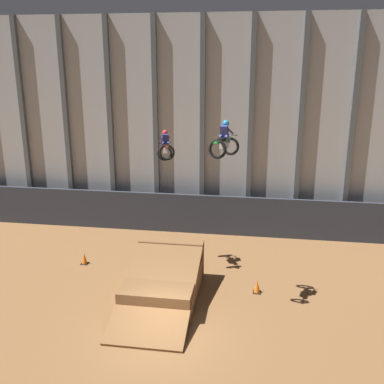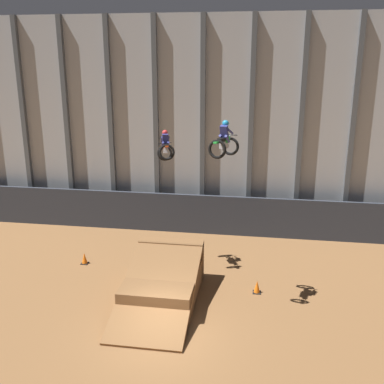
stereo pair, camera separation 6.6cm
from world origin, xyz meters
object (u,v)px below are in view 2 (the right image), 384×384
(rider_bike_left_air, at_px, (166,148))
(rider_bike_right_air, at_px, (224,142))
(dirt_ramp, at_px, (164,281))
(traffic_cone_near_ramp, at_px, (257,287))
(traffic_cone_arena_edge, at_px, (84,258))

(rider_bike_left_air, height_order, rider_bike_right_air, rider_bike_right_air)
(dirt_ramp, height_order, rider_bike_right_air, rider_bike_right_air)
(rider_bike_right_air, height_order, traffic_cone_near_ramp, rider_bike_right_air)
(rider_bike_right_air, relative_size, traffic_cone_near_ramp, 3.09)
(rider_bike_right_air, bearing_deg, traffic_cone_arena_edge, 177.45)
(dirt_ramp, height_order, traffic_cone_near_ramp, dirt_ramp)
(traffic_cone_near_ramp, xyz_separation_m, traffic_cone_arena_edge, (-8.71, 1.63, 0.00))
(traffic_cone_near_ramp, relative_size, traffic_cone_arena_edge, 1.00)
(dirt_ramp, bearing_deg, traffic_cone_near_ramp, 11.73)
(traffic_cone_near_ramp, distance_m, traffic_cone_arena_edge, 8.86)
(rider_bike_left_air, xyz_separation_m, rider_bike_right_air, (3.00, -3.02, 0.90))
(rider_bike_right_air, height_order, traffic_cone_arena_edge, rider_bike_right_air)
(dirt_ramp, relative_size, traffic_cone_arena_edge, 10.25)
(rider_bike_left_air, relative_size, rider_bike_right_air, 0.99)
(dirt_ramp, xyz_separation_m, rider_bike_left_air, (-0.46, 2.97, 5.34))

